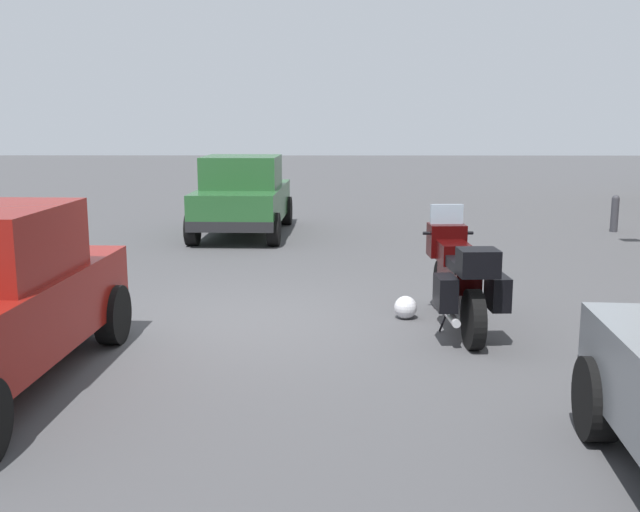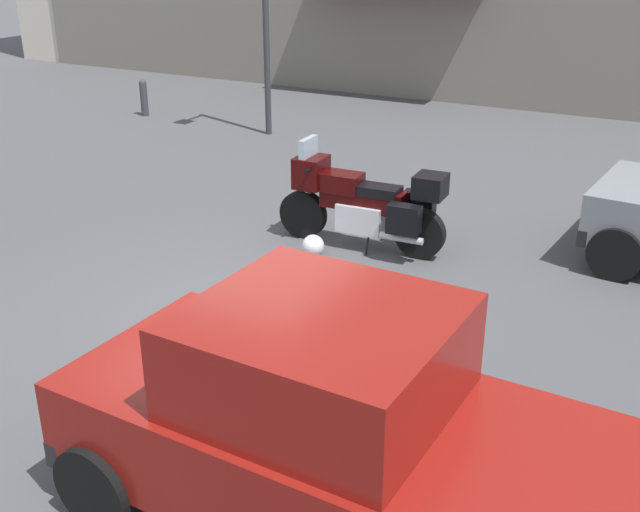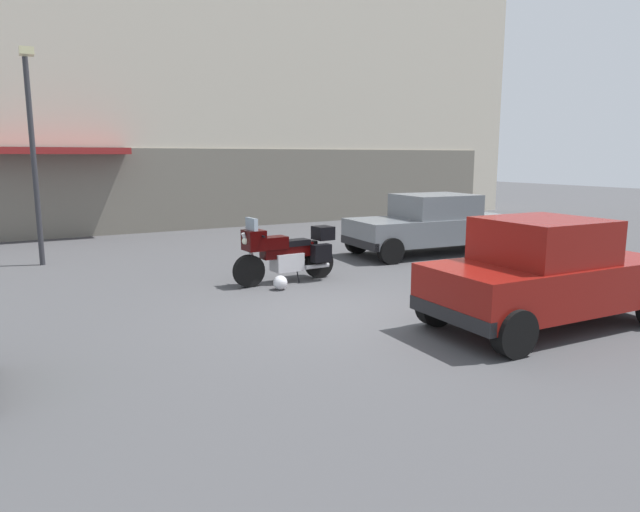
# 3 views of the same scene
# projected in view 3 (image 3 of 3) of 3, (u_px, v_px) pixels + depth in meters

# --- Properties ---
(ground_plane) EXTENTS (80.00, 80.00, 0.00)m
(ground_plane) POSITION_uv_depth(u_px,v_px,m) (339.00, 311.00, 9.43)
(ground_plane) COLOR #424244
(building_facade_rear) EXTENTS (31.87, 3.40, 10.28)m
(building_facade_rear) POSITION_uv_depth(u_px,v_px,m) (145.00, 81.00, 19.45)
(building_facade_rear) COLOR beige
(building_facade_rear) RESTS_ON ground
(motorcycle) EXTENTS (2.26, 0.78, 1.36)m
(motorcycle) POSITION_uv_depth(u_px,v_px,m) (287.00, 252.00, 11.47)
(motorcycle) COLOR black
(motorcycle) RESTS_ON ground
(helmet) EXTENTS (0.28, 0.28, 0.28)m
(helmet) POSITION_uv_depth(u_px,v_px,m) (280.00, 283.00, 10.88)
(helmet) COLOR silver
(helmet) RESTS_ON ground
(car_sedan_far) EXTENTS (4.68, 2.26, 1.56)m
(car_sedan_far) POSITION_uv_depth(u_px,v_px,m) (433.00, 224.00, 14.86)
(car_sedan_far) COLOR slate
(car_sedan_far) RESTS_ON ground
(car_wagon_end) EXTENTS (3.93, 1.93, 1.64)m
(car_wagon_end) POSITION_uv_depth(u_px,v_px,m) (546.00, 274.00, 8.42)
(car_wagon_end) COLOR maroon
(car_wagon_end) RESTS_ON ground
(streetlamp_curbside) EXTENTS (0.28, 0.94, 4.88)m
(streetlamp_curbside) POSITION_uv_depth(u_px,v_px,m) (32.00, 137.00, 12.77)
(streetlamp_curbside) COLOR #2D2D33
(streetlamp_curbside) RESTS_ON ground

